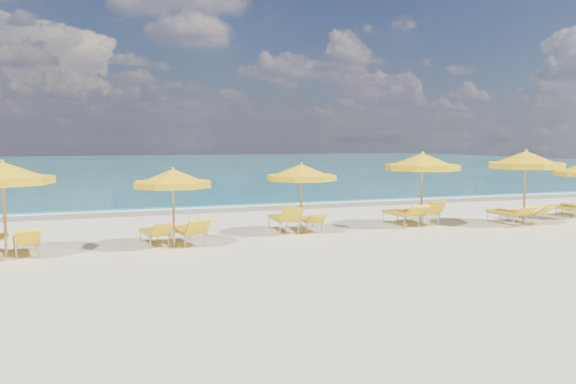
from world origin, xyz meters
name	(u,v)px	position (x,y,z in m)	size (l,w,h in m)	color
ground_plane	(304,236)	(0.00, 0.00, 0.00)	(120.00, 120.00, 0.00)	beige
ocean	(149,166)	(0.00, 48.00, 0.00)	(120.00, 80.00, 0.30)	#146A70
wet_sand_band	(242,208)	(0.00, 7.40, 0.00)	(120.00, 2.60, 0.01)	tan
foam_line	(238,206)	(0.00, 8.20, 0.00)	(120.00, 1.20, 0.03)	white
whitecap_near	(93,192)	(-6.00, 17.00, 0.00)	(14.00, 0.36, 0.05)	white
whitecap_far	(289,178)	(8.00, 24.00, 0.00)	(18.00, 0.30, 0.05)	white
umbrella_2	(3,174)	(-8.05, -0.47, 2.06)	(2.62, 2.62, 2.42)	tan
umbrella_3	(173,179)	(-3.96, -0.51, 1.85)	(2.59, 2.59, 2.17)	tan
umbrella_4	(301,173)	(0.06, 0.44, 1.88)	(2.65, 2.65, 2.20)	tan
umbrella_5	(422,162)	(4.40, 0.52, 2.14)	(2.68, 2.68, 2.51)	tan
umbrella_6	(526,160)	(7.85, -0.40, 2.20)	(3.17, 3.17, 2.58)	tan
lounger_2_right	(26,246)	(-7.62, -0.27, 0.21)	(0.83, 1.76, 0.80)	#A5A8AD
lounger_3_left	(154,237)	(-4.42, 0.07, 0.20)	(0.80, 1.72, 0.72)	#A5A8AD
lounger_3_right	(188,236)	(-3.53, -0.14, 0.23)	(0.92, 1.90, 0.85)	#A5A8AD
lounger_4_left	(284,224)	(-0.31, 1.02, 0.25)	(0.75, 1.96, 0.95)	#A5A8AD
lounger_4_right	(310,224)	(0.56, 0.96, 0.19)	(0.70, 1.68, 0.65)	#A5A8AD
lounger_5_left	(402,218)	(3.93, 0.98, 0.24)	(0.75, 2.00, 0.82)	#A5A8AD
lounger_5_right	(422,217)	(4.78, 1.06, 0.23)	(0.70, 1.84, 0.91)	#A5A8AD
lounger_6_left	(508,217)	(7.47, -0.06, 0.23)	(0.69, 1.95, 0.78)	#A5A8AD
lounger_6_right	(526,217)	(8.38, 0.07, 0.20)	(0.80, 1.71, 0.69)	#A5A8AD
lounger_7_left	(566,211)	(10.84, 0.73, 0.20)	(0.78, 1.65, 0.75)	#A5A8AD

